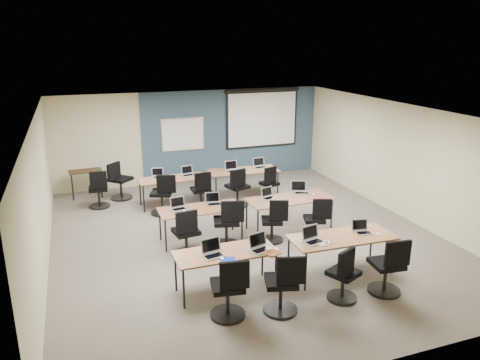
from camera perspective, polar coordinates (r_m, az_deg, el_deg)
name	(u,v)px	position (r m, az deg, el deg)	size (l,w,h in m)	color
floor	(245,236)	(10.28, 0.64, -6.90)	(8.00, 9.00, 0.02)	#6B6354
ceiling	(246,113)	(9.51, 0.70, 8.15)	(8.00, 9.00, 0.02)	white
wall_back	(192,137)	(13.99, -5.84, 5.27)	(8.00, 0.04, 2.70)	beige
wall_front	(373,275)	(6.10, 15.95, -11.06)	(8.00, 0.04, 2.70)	beige
wall_left	(40,199)	(9.26, -23.21, -2.09)	(0.04, 9.00, 2.70)	beige
wall_right	(403,161)	(11.78, 19.23, 2.20)	(0.04, 9.00, 2.70)	beige
blue_accent_panel	(232,134)	(14.31, -0.93, 5.62)	(5.50, 0.04, 2.70)	#3D5977
whiteboard	(183,135)	(13.83, -6.99, 5.52)	(1.28, 0.03, 0.98)	silver
projector_screen	(262,115)	(14.49, 2.73, 7.89)	(2.40, 0.10, 1.82)	black
training_table_front_left	(225,254)	(7.92, -1.78, -9.06)	(1.71, 0.71, 0.73)	brown
training_table_front_right	(342,239)	(8.68, 12.32, -6.99)	(1.90, 0.79, 0.73)	brown
training_table_mid_left	(201,210)	(9.88, -4.83, -3.69)	(1.75, 0.73, 0.73)	brown
training_table_mid_right	(290,200)	(10.49, 6.06, -2.46)	(1.91, 0.80, 0.73)	brown
training_table_back_left	(172,180)	(12.06, -8.24, 0.02)	(1.71, 0.71, 0.73)	olive
training_table_back_right	(243,172)	(12.65, 0.42, 1.02)	(1.88, 0.78, 0.73)	brown
laptop_0	(212,251)	(7.77, -3.38, -8.69)	(0.35, 0.30, 0.26)	#B0B0B9
mouse_0	(222,258)	(7.65, -2.20, -9.51)	(0.06, 0.10, 0.03)	white
task_chair_0	(229,293)	(7.32, -1.32, -13.62)	(0.55, 0.55, 1.03)	black
laptop_1	(260,246)	(7.95, 2.41, -8.02)	(0.35, 0.30, 0.27)	silver
mouse_1	(277,249)	(7.98, 4.51, -8.39)	(0.06, 0.10, 0.04)	white
task_chair_1	(283,289)	(7.47, 5.29, -13.04)	(0.56, 0.55, 1.03)	black
laptop_2	(313,238)	(8.35, 8.83, -6.99)	(0.35, 0.30, 0.26)	#B2B1BE
mouse_2	(329,242)	(8.36, 10.79, -7.45)	(0.06, 0.10, 0.04)	white
task_chair_2	(344,279)	(7.94, 12.52, -11.66)	(0.53, 0.50, 0.98)	black
laptop_3	(362,230)	(8.89, 14.64, -5.86)	(0.30, 0.25, 0.23)	#BABABF
mouse_3	(378,234)	(8.91, 16.44, -6.31)	(0.05, 0.09, 0.03)	white
task_chair_3	(388,271)	(8.33, 17.62, -10.48)	(0.55, 0.55, 1.03)	black
laptop_4	(178,206)	(9.85, -7.53, -3.18)	(0.31, 0.27, 0.24)	#B6B6BC
mouse_4	(184,211)	(9.72, -6.82, -3.74)	(0.06, 0.09, 0.03)	white
task_chair_4	(186,237)	(9.28, -6.54, -6.90)	(0.53, 0.53, 1.01)	black
laptop_5	(213,201)	(10.06, -3.26, -2.62)	(0.32, 0.27, 0.24)	#BABAC2
mouse_5	(231,204)	(10.02, -1.16, -2.97)	(0.06, 0.09, 0.03)	white
task_chair_5	(228,227)	(9.63, -1.49, -5.75)	(0.58, 0.58, 1.05)	black
laptop_6	(268,195)	(10.44, 3.46, -1.90)	(0.30, 0.26, 0.23)	#B5B5BC
mouse_6	(274,198)	(10.41, 4.14, -2.23)	(0.06, 0.10, 0.04)	white
task_chair_6	(274,224)	(9.89, 4.13, -5.42)	(0.50, 0.48, 0.97)	black
laptop_7	(300,190)	(10.86, 7.34, -1.22)	(0.35, 0.30, 0.27)	#B4B4B6
mouse_7	(314,194)	(10.77, 8.96, -1.75)	(0.06, 0.09, 0.03)	white
task_chair_7	(316,223)	(10.08, 9.25, -5.16)	(0.50, 0.48, 0.97)	black
laptop_8	(158,175)	(12.17, -9.96, 0.62)	(0.30, 0.26, 0.23)	#B1B1B8
mouse_8	(165,179)	(11.96, -9.10, 0.13)	(0.06, 0.10, 0.03)	white
task_chair_8	(163,197)	(11.54, -9.37, -2.12)	(0.60, 0.57, 1.04)	black
laptop_9	(188,173)	(12.24, -6.39, 0.87)	(0.31, 0.26, 0.24)	#A0A0AB
mouse_9	(200,174)	(12.25, -4.90, 0.69)	(0.05, 0.09, 0.03)	white
task_chair_9	(202,193)	(11.79, -4.71, -1.65)	(0.51, 0.51, 0.99)	black
laptop_10	(232,169)	(12.55, -0.97, 1.41)	(0.35, 0.30, 0.26)	silver
mouse_10	(241,172)	(12.45, 0.08, 1.02)	(0.07, 0.10, 0.04)	white
task_chair_10	(238,191)	(11.90, -0.30, -1.31)	(0.56, 0.55, 1.03)	black
laptop_11	(260,165)	(12.92, 2.44, 1.84)	(0.34, 0.29, 0.26)	#AFAFB1
mouse_11	(269,169)	(12.72, 3.53, 1.33)	(0.06, 0.10, 0.04)	white
task_chair_11	(270,186)	(12.41, 3.63, -0.77)	(0.48, 0.47, 0.95)	black
blue_mousepad	(228,260)	(7.61, -1.43, -9.74)	(0.24, 0.20, 0.01)	navy
snack_bowl	(272,254)	(7.77, 3.94, -8.96)	(0.27, 0.27, 0.07)	brown
snack_plate	(323,244)	(8.30, 10.14, -7.64)	(0.20, 0.20, 0.01)	white
coffee_cup	(326,243)	(8.27, 10.48, -7.51)	(0.05, 0.05, 0.05)	white
utility_table	(86,174)	(13.23, -18.30, 0.67)	(0.85, 0.47, 0.75)	black
spare_chair_a	(119,184)	(12.86, -14.50, -0.43)	(0.68, 0.57, 1.05)	black
spare_chair_b	(99,192)	(12.36, -16.84, -1.45)	(0.52, 0.52, 1.00)	black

